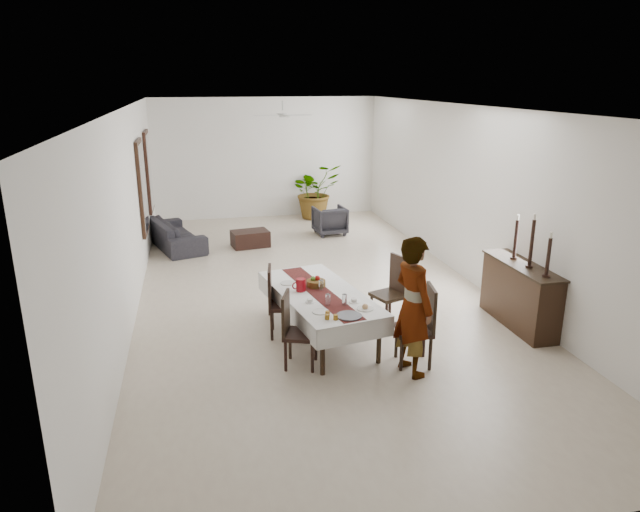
{
  "coord_description": "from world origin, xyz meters",
  "views": [
    {
      "loc": [
        -1.96,
        -9.41,
        3.63
      ],
      "look_at": [
        -0.15,
        -1.29,
        1.05
      ],
      "focal_mm": 32.0,
      "sensor_mm": 36.0,
      "label": 1
    }
  ],
  "objects_px": {
    "woman": "(413,306)",
    "sofa": "(176,234)",
    "red_pitcher": "(301,285)",
    "sideboard_body": "(520,296)",
    "dining_table_top": "(319,294)"
  },
  "relations": [
    {
      "from": "dining_table_top",
      "to": "woman",
      "type": "height_order",
      "value": "woman"
    },
    {
      "from": "woman",
      "to": "sideboard_body",
      "type": "height_order",
      "value": "woman"
    },
    {
      "from": "dining_table_top",
      "to": "woman",
      "type": "distance_m",
      "value": 1.59
    },
    {
      "from": "dining_table_top",
      "to": "red_pitcher",
      "type": "xyz_separation_m",
      "value": [
        -0.25,
        0.09,
        0.13
      ]
    },
    {
      "from": "red_pitcher",
      "to": "woman",
      "type": "height_order",
      "value": "woman"
    },
    {
      "from": "woman",
      "to": "sofa",
      "type": "height_order",
      "value": "woman"
    },
    {
      "from": "sofa",
      "to": "red_pitcher",
      "type": "bearing_deg",
      "value": -177.62
    },
    {
      "from": "woman",
      "to": "sofa",
      "type": "relative_size",
      "value": 0.87
    },
    {
      "from": "red_pitcher",
      "to": "sideboard_body",
      "type": "xyz_separation_m",
      "value": [
        3.33,
        -0.34,
        -0.32
      ]
    },
    {
      "from": "sideboard_body",
      "to": "sofa",
      "type": "bearing_deg",
      "value": 133.07
    },
    {
      "from": "sideboard_body",
      "to": "woman",
      "type": "bearing_deg",
      "value": -154.4
    },
    {
      "from": "dining_table_top",
      "to": "woman",
      "type": "bearing_deg",
      "value": -64.88
    },
    {
      "from": "dining_table_top",
      "to": "red_pitcher",
      "type": "relative_size",
      "value": 12.0
    },
    {
      "from": "woman",
      "to": "sideboard_body",
      "type": "bearing_deg",
      "value": -78.95
    },
    {
      "from": "red_pitcher",
      "to": "sofa",
      "type": "relative_size",
      "value": 0.09
    }
  ]
}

